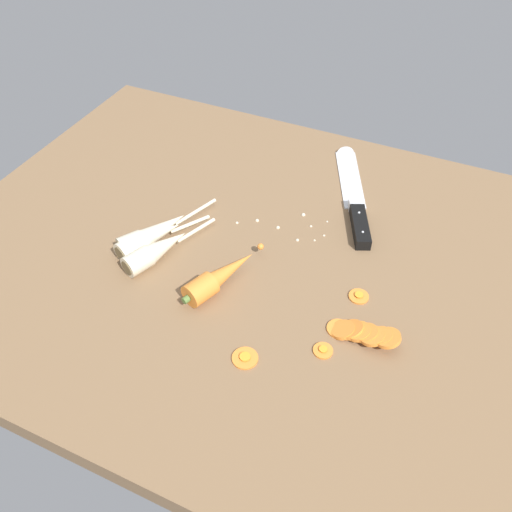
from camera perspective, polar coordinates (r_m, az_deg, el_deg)
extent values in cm
cube|color=brown|center=(100.62, 0.47, -0.69)|extent=(120.00, 90.00, 4.00)
cube|color=silver|center=(118.41, 9.91, 8.07)|extent=(12.05, 20.09, 0.50)
cone|color=silver|center=(127.50, 9.35, 11.07)|extent=(4.83, 4.34, 3.96)
cube|color=silver|center=(110.09, 10.53, 5.32)|extent=(3.50, 3.01, 2.20)
cube|color=black|center=(105.21, 10.94, 3.07)|extent=(6.97, 11.20, 2.20)
sphere|color=silver|center=(106.59, 10.83, 4.51)|extent=(0.50, 0.50, 0.50)
sphere|color=silver|center=(102.43, 11.21, 2.50)|extent=(0.50, 0.50, 0.50)
cylinder|color=orange|center=(90.93, -5.89, -3.56)|extent=(5.72, 6.21, 4.20)
cone|color=orange|center=(93.47, -3.08, -1.63)|extent=(8.05, 12.73, 3.99)
sphere|color=orange|center=(97.43, 0.50, 0.82)|extent=(1.20, 1.20, 1.20)
cylinder|color=#5B7F3D|center=(89.75, -7.41, -4.59)|extent=(1.48, 1.36, 1.20)
cylinder|color=beige|center=(100.96, -13.07, 1.22)|extent=(5.69, 5.78, 4.00)
cone|color=beige|center=(102.30, -10.04, 2.48)|extent=(7.32, 8.49, 3.80)
cylinder|color=beige|center=(104.59, -6.98, 3.36)|extent=(5.04, 7.35, 0.70)
cylinder|color=brown|center=(100.56, -14.18, 0.75)|extent=(2.52, 1.76, 2.80)
cylinder|color=beige|center=(100.44, -12.95, 0.98)|extent=(5.59, 6.44, 4.00)
cone|color=beige|center=(103.31, -9.64, 3.04)|extent=(6.82, 10.32, 3.80)
cylinder|color=beige|center=(107.28, -6.40, 4.66)|extent=(4.17, 10.01, 0.70)
cylinder|color=brown|center=(99.53, -14.18, 0.20)|extent=(2.74, 1.23, 2.80)
cylinder|color=beige|center=(97.42, -12.38, -0.57)|extent=(5.43, 5.83, 4.00)
cone|color=beige|center=(99.74, -9.35, 1.28)|extent=(6.58, 9.16, 3.80)
cylinder|color=beige|center=(103.09, -6.36, 2.70)|extent=(3.94, 8.67, 0.70)
cylinder|color=brown|center=(96.68, -13.50, -1.26)|extent=(2.72, 1.30, 2.80)
cylinder|color=orange|center=(88.49, 8.75, -7.54)|extent=(3.94, 3.94, 0.70)
cylinder|color=orange|center=(88.07, 9.19, -7.71)|extent=(3.96, 3.96, 2.02)
cylinder|color=orange|center=(88.00, 10.01, -7.66)|extent=(4.00, 4.09, 2.41)
cylinder|color=orange|center=(87.67, 10.75, -7.83)|extent=(4.10, 4.07, 1.87)
cylinder|color=orange|center=(87.39, 11.55, -7.98)|extent=(3.92, 3.90, 1.91)
cylinder|color=orange|center=(86.90, 12.18, -8.28)|extent=(4.01, 3.97, 1.75)
cylinder|color=orange|center=(86.88, 13.06, -8.24)|extent=(3.70, 3.65, 1.73)
cylinder|color=orange|center=(86.59, 13.74, -8.41)|extent=(4.14, 4.11, 1.87)
cylinder|color=orange|center=(84.16, -1.17, -10.67)|extent=(4.10, 4.10, 0.70)
cylinder|color=#FF9E2B|center=(83.93, -1.17, -10.57)|extent=(1.72, 1.72, 0.16)
cylinder|color=orange|center=(85.58, 7.10, -9.82)|extent=(3.14, 3.14, 0.70)
cylinder|color=#FF9E2B|center=(85.37, 7.11, -9.71)|extent=(1.32, 1.32, 0.16)
cylinder|color=orange|center=(93.53, 10.81, -4.14)|extent=(3.44, 3.44, 0.70)
cylinder|color=#FF9E2B|center=(93.33, 10.83, -4.04)|extent=(1.45, 1.45, 0.16)
sphere|color=beige|center=(104.48, 2.45, 3.12)|extent=(0.75, 0.75, 0.75)
sphere|color=beige|center=(106.82, 7.53, 3.69)|extent=(0.41, 0.41, 0.41)
sphere|color=beige|center=(103.66, 7.20, 2.24)|extent=(0.47, 0.47, 0.47)
sphere|color=beige|center=(105.62, -2.02, 3.62)|extent=(0.59, 0.59, 0.59)
sphere|color=beige|center=(102.46, 6.21, 1.73)|extent=(0.44, 0.44, 0.44)
sphere|color=beige|center=(107.73, 5.04, 4.50)|extent=(0.80, 0.80, 0.80)
sphere|color=beige|center=(105.36, 5.83, 3.23)|extent=(0.51, 0.51, 0.51)
sphere|color=beige|center=(106.03, 0.12, 3.90)|extent=(0.73, 0.73, 0.73)
sphere|color=beige|center=(102.14, 4.40, 1.80)|extent=(0.65, 0.65, 0.65)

